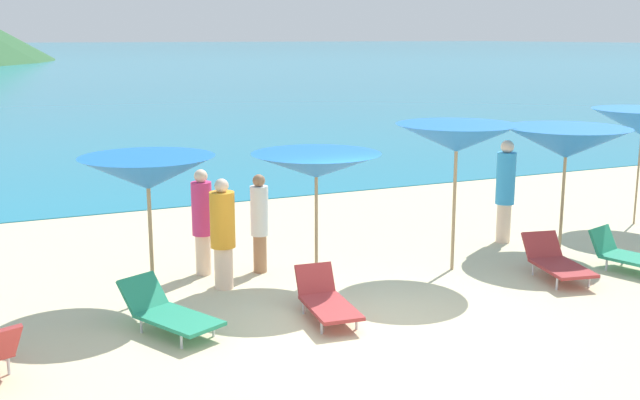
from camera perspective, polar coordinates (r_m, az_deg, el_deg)
The scene contains 13 objects.
ground_plane at distance 19.53m, azimuth -10.21°, elevation 0.21°, with size 50.00×100.00×0.30m, color beige.
umbrella_2 at distance 11.24m, azimuth -12.58°, elevation 1.95°, with size 2.05×2.05×2.12m.
umbrella_3 at distance 11.77m, azimuth -0.28°, elevation 2.55°, with size 2.16×2.16×2.04m.
umbrella_4 at distance 12.56m, azimuth 10.04°, elevation 4.50°, with size 2.17×2.17×2.41m.
umbrella_5 at distance 14.45m, azimuth 17.70°, elevation 4.04°, with size 2.27×2.27×2.19m.
lounge_chair_0 at distance 10.61m, azimuth 0.45°, elevation -7.35°, with size 0.69×1.40×0.62m.
lounge_chair_1 at distance 10.34m, azimuth -11.14°, elevation -8.07°, with size 1.18×1.61×0.63m.
lounge_chair_3 at distance 12.85m, azimuth 17.01°, elevation -4.33°, with size 0.89×1.47×0.62m.
lounge_chair_5 at distance 13.63m, azimuth 21.96°, elevation -3.79°, with size 1.02×1.53×0.65m.
beachgoer_0 at distance 12.48m, azimuth -8.68°, elevation -1.42°, with size 0.33×0.33×1.72m.
beachgoer_2 at distance 11.75m, azimuth -7.18°, elevation -2.34°, with size 0.38×0.38×1.70m.
beachgoer_3 at distance 12.51m, azimuth -4.48°, elevation -1.52°, with size 0.29×0.29×1.62m.
beachgoer_4 at distance 14.66m, azimuth 13.49°, elevation 0.83°, with size 0.35×0.35×1.92m.
Camera 1 is at (-4.61, -8.56, 3.79)m, focal length 43.43 mm.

